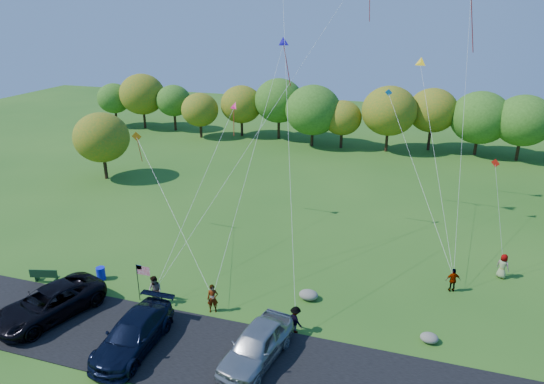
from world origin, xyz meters
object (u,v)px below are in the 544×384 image
(flyer_a, at_px, (213,298))
(flyer_c, at_px, (295,320))
(flyer_b, at_px, (155,291))
(park_bench, at_px, (45,276))
(minivan_silver, at_px, (256,345))
(flyer_d, at_px, (453,280))
(trash_barrel, at_px, (101,273))
(minivan_dark, at_px, (49,303))
(minivan_navy, at_px, (133,334))
(flyer_e, at_px, (503,266))

(flyer_a, xyz_separation_m, flyer_c, (5.13, -0.39, -0.09))
(flyer_b, xyz_separation_m, park_bench, (-8.14, -0.01, -0.41))
(minivan_silver, xyz_separation_m, flyer_b, (-7.45, 2.87, -0.02))
(park_bench, bearing_deg, flyer_d, 0.53)
(minivan_silver, bearing_deg, trash_barrel, 170.39)
(minivan_dark, xyz_separation_m, minivan_silver, (12.62, 0.09, 0.04))
(flyer_d, height_order, park_bench, flyer_d)
(flyer_b, height_order, trash_barrel, flyer_b)
(minivan_navy, height_order, trash_barrel, minivan_navy)
(flyer_a, height_order, trash_barrel, flyer_a)
(flyer_c, bearing_deg, flyer_e, -101.72)
(flyer_c, bearing_deg, flyer_b, 38.36)
(minivan_dark, distance_m, minivan_navy, 6.23)
(minivan_navy, relative_size, trash_barrel, 6.80)
(minivan_silver, relative_size, flyer_e, 3.13)
(flyer_b, height_order, flyer_d, flyer_b)
(minivan_navy, bearing_deg, flyer_b, 103.09)
(flyer_a, distance_m, flyer_d, 15.06)
(minivan_silver, distance_m, flyer_c, 3.14)
(minivan_dark, relative_size, flyer_c, 3.96)
(minivan_silver, relative_size, trash_barrel, 6.22)
(flyer_a, xyz_separation_m, flyer_e, (16.74, 9.31, -0.03))
(minivan_silver, distance_m, flyer_e, 18.00)
(minivan_navy, height_order, park_bench, minivan_navy)
(flyer_c, distance_m, trash_barrel, 13.78)
(flyer_d, xyz_separation_m, flyer_e, (3.18, 2.74, 0.06))
(minivan_dark, distance_m, flyer_c, 14.20)
(minivan_dark, xyz_separation_m, flyer_c, (13.89, 2.96, -0.14))
(flyer_c, bearing_deg, minivan_navy, 65.24)
(minivan_dark, distance_m, flyer_e, 28.46)
(flyer_c, height_order, flyer_e, flyer_e)
(flyer_d, relative_size, trash_barrel, 1.85)
(flyer_d, height_order, flyer_e, flyer_e)
(flyer_c, relative_size, park_bench, 0.88)
(minivan_dark, relative_size, park_bench, 3.49)
(minivan_navy, distance_m, flyer_c, 8.68)
(minivan_dark, distance_m, flyer_d, 24.42)
(flyer_a, distance_m, flyer_c, 5.15)
(minivan_silver, xyz_separation_m, flyer_c, (1.28, 2.87, -0.18))
(flyer_b, distance_m, flyer_c, 8.73)
(flyer_c, bearing_deg, minivan_dark, 50.38)
(minivan_silver, relative_size, flyer_c, 3.36)
(minivan_dark, height_order, flyer_d, minivan_dark)
(flyer_e, distance_m, park_bench, 30.08)
(trash_barrel, bearing_deg, park_bench, -154.62)
(flyer_d, relative_size, park_bench, 0.88)
(minivan_navy, relative_size, flyer_c, 3.68)
(flyer_a, relative_size, flyer_b, 0.93)
(flyer_b, height_order, park_bench, flyer_b)
(minivan_silver, distance_m, flyer_b, 7.98)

